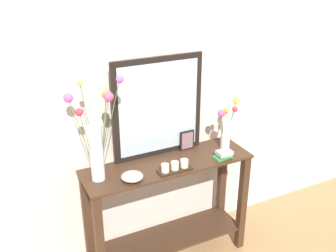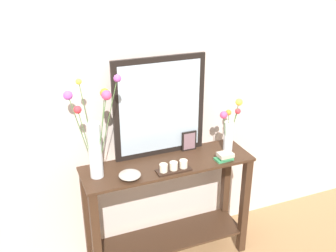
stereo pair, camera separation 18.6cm
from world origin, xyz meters
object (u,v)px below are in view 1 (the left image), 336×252
Objects in this scene: mirror_leaning at (158,108)px; vase_right at (226,127)px; book_stack at (224,155)px; picture_frame_small at (187,140)px; tall_vase_left at (96,141)px; console_table at (168,204)px; decorative_bowl at (132,176)px; candle_tray at (175,167)px.

vase_right is at bearing -16.26° from mirror_leaning.
mirror_leaning is 0.59m from book_stack.
tall_vase_left is at bearing -170.93° from picture_frame_small.
vase_right is (1.00, 0.00, -0.11)m from tall_vase_left.
decorative_bowl reaches higher than console_table.
picture_frame_small is 1.03× the size of decorative_bowl.
picture_frame_small reaches higher than decorative_bowl.
mirror_leaning reaches higher than picture_frame_small.
candle_tray is (-0.01, -0.12, 0.38)m from console_table.
mirror_leaning is at bearing 163.74° from vase_right.
mirror_leaning is at bearing 144.89° from book_stack.
book_stack reaches higher than decorative_bowl.
book_stack is at bearing -55.20° from picture_frame_small.
vase_right is at bearing 14.54° from candle_tray.
decorative_bowl is at bearing -172.03° from vase_right.
candle_tray is 0.34m from picture_frame_small.
vase_right is 1.73× the size of candle_tray.
decorative_bowl is at bearing -161.75° from console_table.
tall_vase_left is 5.46× the size of book_stack.
tall_vase_left is (-0.51, 0.01, 0.63)m from console_table.
vase_right is at bearing 52.25° from book_stack.
picture_frame_small is (0.73, 0.12, -0.21)m from tall_vase_left.
console_table is 1.68× the size of mirror_leaning.
mirror_leaning is (-0.00, 0.15, 0.72)m from console_table.
vase_right reaches higher than picture_frame_small.
candle_tray is (-0.01, -0.27, -0.34)m from mirror_leaning.
book_stack is at bearing -35.11° from mirror_leaning.
picture_frame_small is 0.58m from decorative_bowl.
tall_vase_left reaches higher than picture_frame_small.
candle_tray reaches higher than console_table.
tall_vase_left reaches higher than decorative_bowl.
picture_frame_small is at bearing 28.85° from console_table.
mirror_leaning reaches higher than tall_vase_left.
tall_vase_left is 4.82× the size of decorative_bowl.
candle_tray is at bearing -165.46° from vase_right.
picture_frame_small reaches higher than console_table.
tall_vase_left is at bearing 179.37° from console_table.
vase_right reaches higher than console_table.
tall_vase_left is 1.69× the size of vase_right.
vase_right is at bearing 1.07° from console_table.
candle_tray is 1.64× the size of decorative_bowl.
tall_vase_left reaches higher than book_stack.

